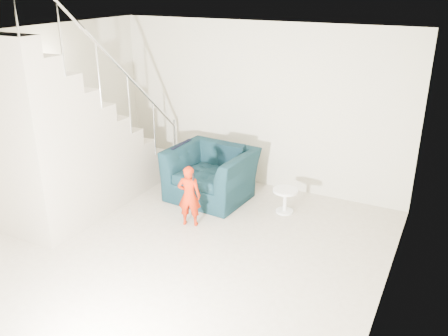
{
  "coord_description": "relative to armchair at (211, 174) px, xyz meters",
  "views": [
    {
      "loc": [
        2.93,
        -4.23,
        3.29
      ],
      "look_at": [
        0.15,
        1.2,
        0.85
      ],
      "focal_mm": 38.0,
      "sensor_mm": 36.0,
      "label": 1
    }
  ],
  "objects": [
    {
      "name": "staircase",
      "position": [
        -1.58,
        -1.31,
        0.54
      ],
      "size": [
        1.02,
        3.03,
        3.62
      ],
      "color": "#ADA089",
      "rests_on": "floor"
    },
    {
      "name": "ceiling",
      "position": [
        0.42,
        -1.87,
        2.29
      ],
      "size": [
        5.5,
        5.5,
        0.0
      ],
      "primitive_type": "plane",
      "rotation": [
        3.14,
        0.0,
        0.0
      ],
      "color": "silver",
      "rests_on": "back_wall"
    },
    {
      "name": "phone",
      "position": [
        0.28,
        -1.0,
        0.38
      ],
      "size": [
        0.04,
        0.05,
        0.1
      ],
      "primitive_type": "cube",
      "rotation": [
        0.0,
        0.0,
        0.34
      ],
      "color": "black",
      "rests_on": "toddler"
    },
    {
      "name": "back_wall",
      "position": [
        0.42,
        0.88,
        0.94
      ],
      "size": [
        5.0,
        0.0,
        5.0
      ],
      "primitive_type": "plane",
      "rotation": [
        1.57,
        0.0,
        0.0
      ],
      "color": "#BFB99C",
      "rests_on": "floor"
    },
    {
      "name": "armchair",
      "position": [
        0.0,
        0.0,
        0.0
      ],
      "size": [
        1.33,
        1.19,
        0.81
      ],
      "primitive_type": "imported",
      "rotation": [
        0.0,
        0.0,
        -0.08
      ],
      "color": "black",
      "rests_on": "floor"
    },
    {
      "name": "toddler",
      "position": [
        0.16,
        -0.94,
        0.04
      ],
      "size": [
        0.38,
        0.31,
        0.9
      ],
      "primitive_type": "imported",
      "rotation": [
        0.0,
        0.0,
        3.47
      ],
      "color": "#9E2C05",
      "rests_on": "floor"
    },
    {
      "name": "side_table",
      "position": [
        1.24,
        0.04,
        -0.15
      ],
      "size": [
        0.38,
        0.38,
        0.38
      ],
      "color": "white",
      "rests_on": "floor"
    },
    {
      "name": "cushion",
      "position": [
        0.22,
        0.3,
        0.24
      ],
      "size": [
        0.47,
        0.22,
        0.46
      ],
      "primitive_type": "cube",
      "rotation": [
        0.21,
        0.0,
        0.0
      ],
      "color": "black",
      "rests_on": "armchair"
    },
    {
      "name": "floor",
      "position": [
        0.42,
        -1.87,
        -0.41
      ],
      "size": [
        5.5,
        5.5,
        0.0
      ],
      "primitive_type": "plane",
      "color": "tan",
      "rests_on": "ground"
    },
    {
      "name": "throw",
      "position": [
        -0.55,
        0.01,
        0.1
      ],
      "size": [
        0.06,
        0.56,
        0.63
      ],
      "primitive_type": "cube",
      "color": "black",
      "rests_on": "armchair"
    },
    {
      "name": "left_wall",
      "position": [
        -2.08,
        -1.87,
        0.94
      ],
      "size": [
        0.0,
        5.5,
        5.5
      ],
      "primitive_type": "plane",
      "rotation": [
        1.57,
        0.0,
        1.57
      ],
      "color": "#BFB99C",
      "rests_on": "floor"
    },
    {
      "name": "right_wall",
      "position": [
        2.92,
        -1.87,
        0.94
      ],
      "size": [
        0.0,
        5.5,
        5.5
      ],
      "primitive_type": "plane",
      "rotation": [
        1.57,
        0.0,
        -1.57
      ],
      "color": "#BFB99C",
      "rests_on": "floor"
    }
  ]
}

